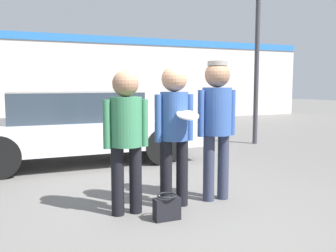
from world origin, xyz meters
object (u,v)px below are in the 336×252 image
at_px(parked_car_near, 77,126).
at_px(handbag, 167,208).
at_px(person_middle_with_frisbee, 174,123).
at_px(person_right, 217,116).
at_px(person_left, 126,129).

xyz_separation_m(parked_car_near, handbag, (0.40, -3.67, -0.58)).
height_order(person_middle_with_frisbee, person_right, person_right).
bearing_deg(handbag, person_left, 134.22).
relative_size(parked_car_near, handbag, 15.49).
bearing_deg(handbag, parked_car_near, 96.22).
bearing_deg(person_right, handbag, -153.62).
distance_m(person_left, parked_car_near, 3.31).
relative_size(person_left, parked_car_near, 0.37).
relative_size(person_middle_with_frisbee, person_right, 0.96).
bearing_deg(person_left, person_right, 3.34).
height_order(parked_car_near, handbag, parked_car_near).
xyz_separation_m(person_left, parked_car_near, (-0.04, 3.30, -0.30)).
distance_m(person_left, person_middle_with_frisbee, 0.63).
bearing_deg(person_right, person_left, -176.66).
xyz_separation_m(person_right, handbag, (-0.90, -0.44, -0.99)).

